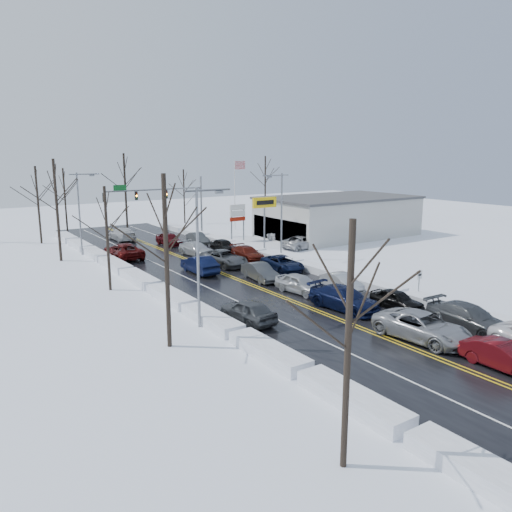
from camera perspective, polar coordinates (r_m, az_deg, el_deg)
ground at (r=40.42m, az=1.66°, el=-4.20°), size 160.00×160.00×0.00m
road_surface at (r=42.00m, az=0.08°, el=-3.57°), size 14.00×84.00×0.01m
snow_bank_left at (r=38.46m, az=-9.41°, el=-5.19°), size 1.54×72.00×0.69m
snow_bank_right at (r=46.54m, az=7.87°, el=-2.16°), size 1.54×72.00×0.69m
traffic_signal_mast at (r=65.30m, az=-10.25°, el=6.63°), size 13.28×0.39×8.00m
tires_plus_sign at (r=58.31m, az=0.98°, el=5.74°), size 3.20×0.34×6.00m
used_vehicles_sign at (r=63.49m, az=-2.13°, el=4.71°), size 2.20×0.22×4.65m
speed_limit_sign at (r=39.95m, az=18.15°, el=-2.56°), size 0.55×0.09×2.35m
flagpole at (r=72.46m, az=-2.33°, el=7.66°), size 1.87×1.20×10.00m
dealership_building at (r=68.57m, az=9.32°, el=4.53°), size 20.40×12.40×5.30m
streetlight_ne at (r=52.16m, az=2.76°, el=5.37°), size 3.20×0.25×9.00m
streetlight_sw at (r=31.64m, az=-6.35°, el=1.12°), size 3.20×0.25×9.00m
streetlight_nw at (r=57.73m, az=-19.39°, el=5.34°), size 3.20×0.25×9.00m
tree_left_a at (r=17.11m, az=10.67°, el=-4.84°), size 3.60×3.60×9.00m
tree_left_b at (r=28.23m, az=-10.32°, el=3.16°), size 4.00×4.00×10.00m
tree_left_c at (r=41.75m, az=-16.76°, el=4.15°), size 3.40×3.40×8.50m
tree_left_d at (r=54.95m, az=-21.94°, el=6.98°), size 4.20×4.20×10.50m
tree_left_e at (r=66.83m, az=-23.75°, el=6.94°), size 3.80×3.80×9.50m
tree_far_b at (r=74.65m, az=-21.08°, el=7.29°), size 3.60×3.60×9.00m
tree_far_c at (r=74.86m, az=-14.77°, el=8.76°), size 4.40×4.40×11.00m
tree_far_d at (r=80.16m, az=-8.25°, el=7.95°), size 3.40×3.40×8.50m
tree_far_e at (r=88.59m, az=1.06°, el=9.32°), size 4.20×4.20×10.50m
queued_car_1 at (r=29.68m, az=26.38°, el=-11.52°), size 1.58×4.44×1.46m
queued_car_2 at (r=32.19m, az=18.38°, el=-9.06°), size 3.31×6.22×1.67m
queued_car_3 at (r=36.75m, az=10.01°, el=-6.02°), size 2.95×5.92×1.65m
queued_car_4 at (r=40.47m, az=5.02°, el=-4.22°), size 2.39×4.73×1.54m
queued_car_5 at (r=44.27m, az=0.47°, el=-2.77°), size 2.02×4.71×1.51m
queued_car_6 at (r=49.92m, az=-3.65°, el=-1.12°), size 3.25×5.91×1.57m
queued_car_7 at (r=55.18m, az=-6.83°, el=0.07°), size 2.63×5.21×1.45m
queued_car_8 at (r=61.68m, az=-9.84°, el=1.22°), size 2.18×4.67×1.55m
queued_car_11 at (r=34.82m, az=23.04°, el=-7.83°), size 2.51×5.79×1.66m
queued_car_12 at (r=37.73m, az=15.71°, el=-5.82°), size 1.85×4.17×1.39m
queued_car_13 at (r=41.70m, az=9.72°, el=-3.86°), size 1.77×4.31×1.39m
queued_car_14 at (r=47.94m, az=3.05°, el=-1.65°), size 2.57×5.18×1.41m
queued_car_15 at (r=52.63m, az=-0.99°, el=-0.42°), size 2.25×4.96×1.41m
queued_car_16 at (r=56.82m, az=-3.68°, el=0.46°), size 1.86×4.37×1.47m
queued_car_17 at (r=62.37m, az=-6.66°, el=1.43°), size 1.53×4.13×1.35m
oncoming_car_0 at (r=47.14m, az=-6.44°, el=-1.94°), size 1.87×5.08×1.66m
oncoming_car_1 at (r=55.03m, az=-14.88°, el=-0.28°), size 2.96×6.13×1.68m
oncoming_car_2 at (r=66.70m, az=-15.07°, el=1.77°), size 2.45×5.74×1.65m
oncoming_car_3 at (r=33.63m, az=-0.94°, el=-7.53°), size 2.24×4.76×1.58m
parked_car_0 at (r=59.06m, az=5.37°, el=0.87°), size 5.64×3.04×1.51m
parked_car_1 at (r=62.76m, az=6.16°, el=1.50°), size 2.44×5.11×1.44m
parked_car_2 at (r=65.34m, az=1.72°, el=1.97°), size 2.27×4.73×1.56m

